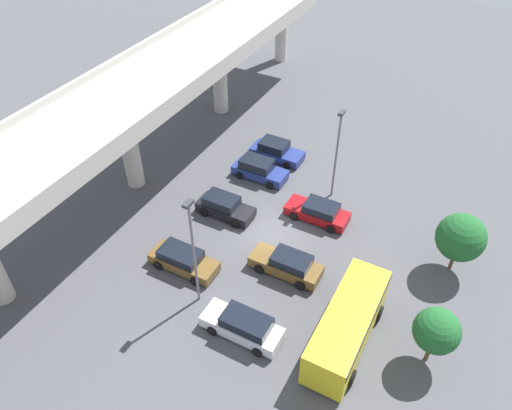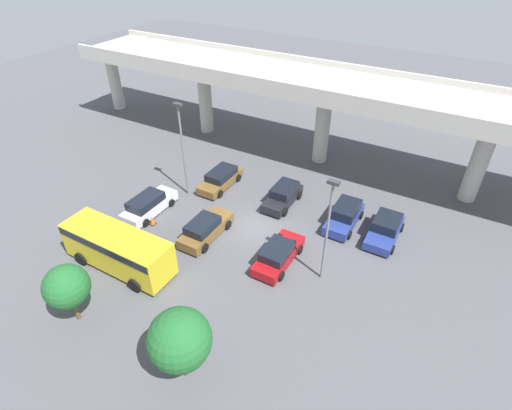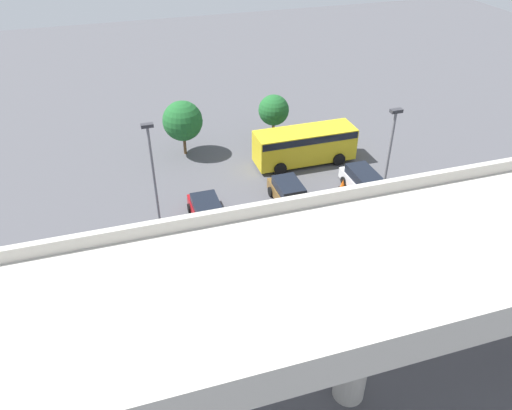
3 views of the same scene
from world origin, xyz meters
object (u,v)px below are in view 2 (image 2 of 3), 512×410
Objects in this scene: parked_car_0 at (149,205)px; traffic_cone at (152,221)px; shuttle_bus at (118,247)px; tree_front_centre at (180,340)px; parked_car_1 at (221,179)px; parked_car_3 at (283,195)px; parked_car_5 at (345,215)px; lamp_post_near_aisle at (182,144)px; parked_car_6 at (385,229)px; tree_front_left at (67,287)px; parked_car_2 at (205,229)px; lamp_post_mid_lot at (328,224)px; parked_car_4 at (278,254)px.

parked_car_0 is 1.60m from traffic_cone.
shuttle_bus is 9.70m from tree_front_centre.
parked_car_3 is at bearing 93.26° from parked_car_1.
lamp_post_near_aisle reaches higher than parked_car_5.
tree_front_left is (-13.58, -16.26, 1.94)m from parked_car_6.
shuttle_bus reaches higher than parked_car_1.
parked_car_2 is 1.07× the size of parked_car_5.
parked_car_1 is 16.19m from tree_front_left.
parked_car_5 is (13.89, 6.35, 0.00)m from parked_car_0.
shuttle_bus is 1.05× the size of lamp_post_mid_lot.
parked_car_0 is 1.08× the size of parked_car_6.
lamp_post_near_aisle is (-1.47, 9.17, 3.06)m from shuttle_bus.
parked_car_4 is at bearing -19.16° from lamp_post_near_aisle.
parked_car_5 reaches higher than parked_car_0.
parked_car_3 reaches higher than parked_car_1.
tree_front_centre reaches higher than traffic_cone.
tree_front_centre reaches higher than parked_car_6.
shuttle_bus is 4.71m from tree_front_left.
parked_car_0 is at bearing -69.55° from parked_car_6.
parked_car_6 is at bearing -69.55° from parked_car_0.
parked_car_6 is at bearing -60.30° from parked_car_2.
tree_front_left is 7.66m from tree_front_centre.
lamp_post_mid_lot is at bearing -14.47° from lamp_post_near_aisle.
parked_car_6 is at bearing 90.81° from parked_car_1.
parked_car_1 is 0.98× the size of parked_car_2.
traffic_cone is (-4.41, -0.83, -0.42)m from parked_car_2.
parked_car_2 is 1.06× the size of parked_car_6.
parked_car_6 reaches higher than parked_car_3.
parked_car_3 is (8.61, 6.47, -0.02)m from parked_car_0.
parked_car_6 reaches higher than parked_car_4.
parked_car_1 is 1.04× the size of parked_car_6.
parked_car_6 is at bearing 69.65° from tree_front_centre.
parked_car_4 is at bearing -41.67° from parked_car_6.
tree_front_left reaches higher than parked_car_6.
tree_front_centre is at bearing -20.35° from parked_car_6.
parked_car_2 is 6.22m from shuttle_bus.
lamp_post_mid_lot is at bearing -87.48° from parked_car_2.
parked_car_0 is 1.09× the size of tree_front_centre.
lamp_post_mid_lot is (11.81, -5.91, 3.70)m from parked_car_1.
parked_car_2 is at bearing -39.98° from lamp_post_near_aisle.
lamp_post_mid_lot is at bearing -21.94° from parked_car_6.
parked_car_3 is 0.58× the size of lamp_post_mid_lot.
parked_car_2 is at bearing 92.50° from parked_car_4.
tree_front_left reaches higher than parked_car_2.
parked_car_2 is 7.29m from parked_car_3.
parked_car_0 is 10.67m from tree_front_left.
parked_car_3 is 6.98m from parked_car_4.
parked_car_5 reaches higher than parked_car_6.
parked_car_1 is at bearing -91.54° from shuttle_bus.
parked_car_0 is 11.43m from parked_car_4.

